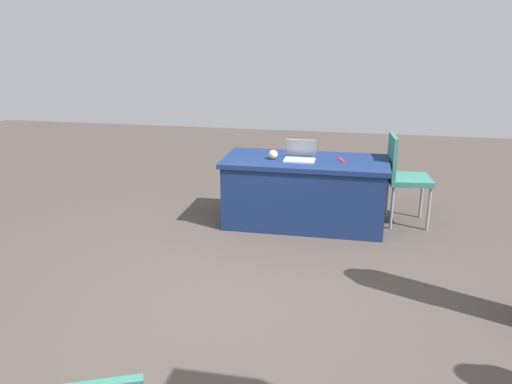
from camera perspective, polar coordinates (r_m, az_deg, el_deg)
name	(u,v)px	position (r m, az deg, el deg)	size (l,w,h in m)	color
ground_plane	(236,309)	(4.07, -2.25, -12.78)	(14.40, 14.40, 0.00)	#4C423D
table_foreground	(305,192)	(5.62, 5.37, 0.05)	(1.75, 0.81, 0.73)	navy
chair_by_pillar	(403,173)	(5.77, 15.88, 2.02)	(0.48, 0.48, 0.98)	#9E9993
laptop_silver	(300,156)	(5.48, 4.88, 3.94)	(0.32, 0.30, 0.21)	silver
yarn_ball	(273,155)	(5.49, 1.90, 4.14)	(0.10, 0.10, 0.10)	beige
scissors_red	(341,160)	(5.53, 9.40, 3.52)	(0.18, 0.04, 0.01)	red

